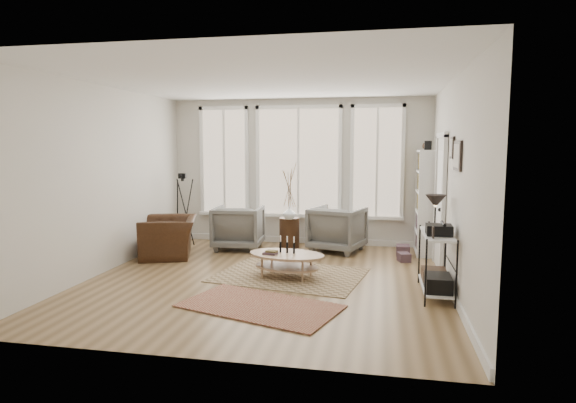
% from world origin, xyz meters
% --- Properties ---
extents(room, '(5.50, 5.54, 2.90)m').
position_xyz_m(room, '(0.02, 0.03, 1.43)').
color(room, '#92734B').
rests_on(room, ground).
extents(bay_window, '(4.14, 0.12, 2.24)m').
position_xyz_m(bay_window, '(0.00, 2.71, 1.61)').
color(bay_window, beige).
rests_on(bay_window, ground).
extents(door, '(0.09, 1.06, 2.22)m').
position_xyz_m(door, '(2.57, 1.15, 1.12)').
color(door, silver).
rests_on(door, ground).
extents(bookcase, '(0.31, 0.85, 2.06)m').
position_xyz_m(bookcase, '(2.44, 2.23, 0.96)').
color(bookcase, white).
rests_on(bookcase, ground).
extents(low_shelf, '(0.38, 1.08, 1.30)m').
position_xyz_m(low_shelf, '(2.38, -0.30, 0.51)').
color(low_shelf, white).
rests_on(low_shelf, ground).
extents(wall_art, '(0.04, 0.88, 0.44)m').
position_xyz_m(wall_art, '(2.58, -0.27, 1.88)').
color(wall_art, black).
rests_on(wall_art, ground).
extents(rug_main, '(2.40, 1.97, 0.01)m').
position_xyz_m(rug_main, '(0.30, 0.26, 0.01)').
color(rug_main, brown).
rests_on(rug_main, ground).
extents(rug_runner, '(2.14, 1.59, 0.01)m').
position_xyz_m(rug_runner, '(0.20, -1.22, 0.01)').
color(rug_runner, maroon).
rests_on(rug_runner, ground).
extents(coffee_table, '(1.27, 0.94, 0.53)m').
position_xyz_m(coffee_table, '(0.26, 0.14, 0.29)').
color(coffee_table, tan).
rests_on(coffee_table, ground).
extents(armchair_left, '(0.96, 0.98, 0.84)m').
position_xyz_m(armchair_left, '(-1.03, 1.95, 0.42)').
color(armchair_left, slate).
rests_on(armchair_left, ground).
extents(armchair_right, '(1.14, 1.16, 0.85)m').
position_xyz_m(armchair_right, '(0.85, 2.12, 0.42)').
color(armchair_right, slate).
rests_on(armchair_right, ground).
extents(side_table, '(0.39, 0.39, 1.64)m').
position_xyz_m(side_table, '(-0.10, 2.26, 0.79)').
color(side_table, '#371F11').
rests_on(side_table, ground).
extents(vase, '(0.30, 0.30, 0.24)m').
position_xyz_m(vase, '(-0.06, 2.07, 0.71)').
color(vase, silver).
rests_on(vase, side_table).
extents(accent_chair, '(1.33, 1.25, 0.70)m').
position_xyz_m(accent_chair, '(-2.07, 1.11, 0.35)').
color(accent_chair, '#371F11').
rests_on(accent_chair, ground).
extents(tripod_camera, '(0.51, 0.51, 1.44)m').
position_xyz_m(tripod_camera, '(-2.17, 2.00, 0.66)').
color(tripod_camera, black).
rests_on(tripod_camera, ground).
extents(book_stack_near, '(0.24, 0.30, 0.19)m').
position_xyz_m(book_stack_near, '(2.05, 1.96, 0.10)').
color(book_stack_near, brown).
rests_on(book_stack_near, ground).
extents(book_stack_far, '(0.24, 0.28, 0.15)m').
position_xyz_m(book_stack_far, '(2.05, 1.50, 0.07)').
color(book_stack_far, brown).
rests_on(book_stack_far, ground).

